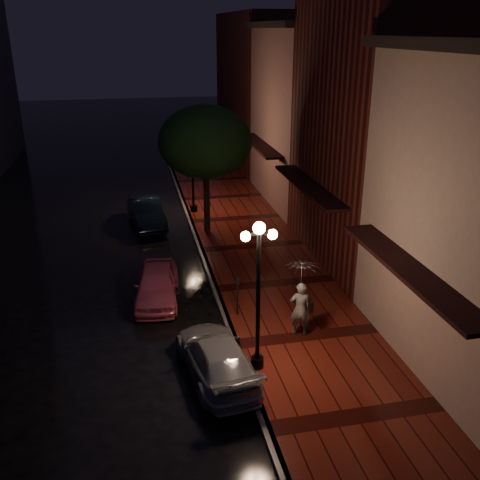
{
  "coord_description": "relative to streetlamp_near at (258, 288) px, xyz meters",
  "views": [
    {
      "loc": [
        -2.71,
        -17.25,
        8.98
      ],
      "look_at": [
        1.21,
        1.45,
        1.4
      ],
      "focal_mm": 40.0,
      "sensor_mm": 36.0,
      "label": 1
    }
  ],
  "objects": [
    {
      "name": "navy_car",
      "position": [
        -2.47,
        12.75,
        -1.95
      ],
      "size": [
        1.85,
        4.09,
        1.3
      ],
      "primitive_type": "imported",
      "rotation": [
        0.0,
        0.0,
        0.12
      ],
      "color": "black",
      "rests_on": "ground"
    },
    {
      "name": "storefront_mid",
      "position": [
        6.65,
        7.0,
        2.9
      ],
      "size": [
        5.0,
        8.0,
        11.0
      ],
      "primitive_type": "cube",
      "color": "#511914",
      "rests_on": "ground"
    },
    {
      "name": "sidewalk",
      "position": [
        1.9,
        5.0,
        -2.53
      ],
      "size": [
        4.5,
        60.0,
        0.15
      ],
      "primitive_type": "cube",
      "color": "#4C130D",
      "rests_on": "ground"
    },
    {
      "name": "street_tree",
      "position": [
        0.26,
        10.99,
        1.64
      ],
      "size": [
        4.16,
        4.16,
        5.8
      ],
      "color": "black",
      "rests_on": "sidewalk"
    },
    {
      "name": "storefront_far",
      "position": [
        6.65,
        15.0,
        1.9
      ],
      "size": [
        5.0,
        8.0,
        9.0
      ],
      "primitive_type": "cube",
      "color": "#8C5951",
      "rests_on": "ground"
    },
    {
      "name": "curb",
      "position": [
        -0.35,
        5.0,
        -2.53
      ],
      "size": [
        0.25,
        60.0,
        0.15
      ],
      "primitive_type": "cube",
      "color": "#595451",
      "rests_on": "ground"
    },
    {
      "name": "storefront_extra",
      "position": [
        6.65,
        25.0,
        2.4
      ],
      "size": [
        5.0,
        12.0,
        10.0
      ],
      "primitive_type": "cube",
      "color": "#511914",
      "rests_on": "ground"
    },
    {
      "name": "streetlamp_far",
      "position": [
        0.0,
        14.0,
        0.0
      ],
      "size": [
        0.96,
        0.36,
        4.31
      ],
      "color": "black",
      "rests_on": "sidewalk"
    },
    {
      "name": "pink_car",
      "position": [
        -2.47,
        4.83,
        -1.98
      ],
      "size": [
        1.87,
        3.77,
        1.24
      ],
      "primitive_type": "imported",
      "rotation": [
        0.0,
        0.0,
        -0.12
      ],
      "color": "#CE5470",
      "rests_on": "ground"
    },
    {
      "name": "woman_with_umbrella",
      "position": [
        1.69,
        1.43,
        -0.84
      ],
      "size": [
        1.01,
        1.03,
        2.44
      ],
      "rotation": [
        0.0,
        0.0,
        2.93
      ],
      "color": "silver",
      "rests_on": "sidewalk"
    },
    {
      "name": "parking_meter",
      "position": [
        0.06,
        3.01,
        -1.64
      ],
      "size": [
        0.14,
        0.11,
        1.33
      ],
      "rotation": [
        0.0,
        0.0,
        -0.21
      ],
      "color": "black",
      "rests_on": "sidewalk"
    },
    {
      "name": "streetlamp_near",
      "position": [
        0.0,
        0.0,
        0.0
      ],
      "size": [
        0.96,
        0.36,
        4.31
      ],
      "color": "black",
      "rests_on": "sidewalk"
    },
    {
      "name": "ground",
      "position": [
        -0.35,
        5.0,
        -2.6
      ],
      "size": [
        120.0,
        120.0,
        0.0
      ],
      "primitive_type": "plane",
      "color": "black",
      "rests_on": "ground"
    },
    {
      "name": "silver_car",
      "position": [
        -1.14,
        0.05,
        -2.02
      ],
      "size": [
        2.13,
        4.2,
        1.17
      ],
      "primitive_type": "imported",
      "rotation": [
        0.0,
        0.0,
        3.27
      ],
      "color": "#97979E",
      "rests_on": "ground"
    }
  ]
}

